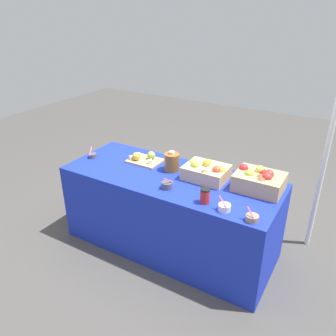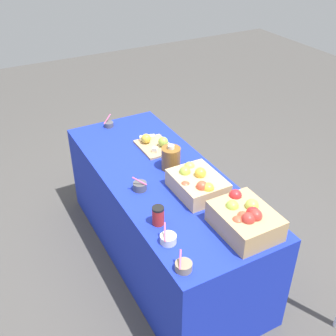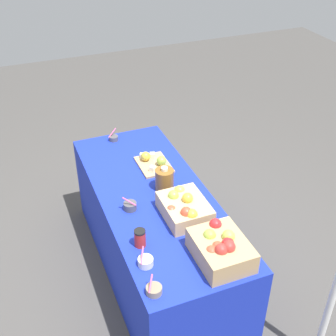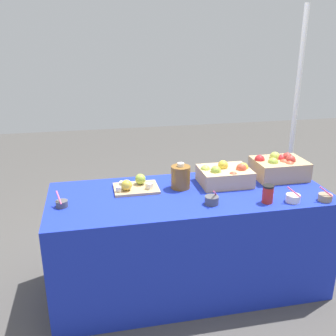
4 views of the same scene
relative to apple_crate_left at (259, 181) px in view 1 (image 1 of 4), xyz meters
name	(u,v)px [view 1 (image 1 of 4)]	position (x,y,z in m)	size (l,w,h in m)	color
ground_plane	(170,244)	(-0.73, -0.15, -0.82)	(10.00, 10.00, 0.00)	#474442
table	(170,212)	(-0.73, -0.15, -0.45)	(1.90, 0.76, 0.74)	#192DB7
apple_crate_left	(259,181)	(0.00, 0.00, 0.00)	(0.37, 0.29, 0.19)	tan
apple_crate_middle	(206,172)	(-0.44, -0.04, -0.01)	(0.36, 0.28, 0.17)	tan
cutting_board_front	(144,159)	(-1.09, -0.02, -0.05)	(0.31, 0.23, 0.09)	tan
sample_bowl_near	(224,207)	(-0.12, -0.43, -0.06)	(0.10, 0.09, 0.11)	silver
sample_bowl_mid	(252,218)	(0.10, -0.45, -0.06)	(0.09, 0.09, 0.10)	gray
sample_bowl_far	(92,155)	(-1.57, -0.20, -0.06)	(0.08, 0.08, 0.10)	#4C4C51
sample_bowl_extra	(167,185)	(-0.64, -0.35, -0.05)	(0.09, 0.10, 0.11)	#4C4C51
cider_jug	(172,162)	(-0.77, -0.05, 0.00)	(0.13, 0.13, 0.18)	brown
coffee_cup	(205,196)	(-0.28, -0.40, -0.02)	(0.07, 0.07, 0.12)	red
tent_pole	(328,147)	(0.40, 0.54, 0.18)	(0.04, 0.04, 2.00)	white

